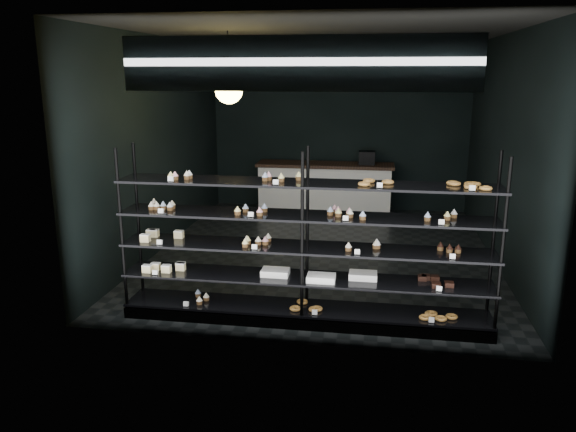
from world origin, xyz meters
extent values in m
cube|color=black|center=(0.00, 0.00, 0.01)|extent=(5.00, 6.00, 0.01)
cube|color=black|center=(0.00, 0.00, 3.20)|extent=(5.00, 6.00, 0.01)
cube|color=black|center=(0.00, 3.00, 1.60)|extent=(5.00, 0.01, 3.20)
cube|color=black|center=(0.00, -3.00, 1.60)|extent=(5.00, 0.01, 3.20)
cube|color=black|center=(-2.50, 0.00, 1.60)|extent=(0.01, 6.00, 3.20)
cube|color=black|center=(2.50, 0.00, 1.60)|extent=(0.01, 6.00, 3.20)
cube|color=black|center=(0.03, -2.45, 0.06)|extent=(4.00, 0.50, 0.12)
cylinder|color=black|center=(-1.94, -2.67, 0.99)|extent=(0.04, 0.04, 1.85)
cylinder|color=black|center=(-1.94, -2.23, 0.99)|extent=(0.04, 0.04, 1.85)
cylinder|color=black|center=(0.03, -2.67, 0.99)|extent=(0.04, 0.04, 1.85)
cylinder|color=black|center=(0.03, -2.23, 0.99)|extent=(0.04, 0.04, 1.85)
cylinder|color=black|center=(2.00, -2.67, 0.99)|extent=(0.04, 0.04, 1.85)
cylinder|color=black|center=(2.00, -2.23, 0.99)|extent=(0.04, 0.04, 1.85)
cube|color=black|center=(0.03, -2.45, 0.15)|extent=(4.00, 0.50, 0.03)
cube|color=black|center=(0.03, -2.45, 0.50)|extent=(4.00, 0.50, 0.02)
cube|color=black|center=(0.03, -2.45, 0.85)|extent=(4.00, 0.50, 0.02)
cube|color=black|center=(0.03, -2.45, 1.20)|extent=(4.00, 0.50, 0.02)
cube|color=black|center=(0.03, -2.45, 1.55)|extent=(4.00, 0.50, 0.02)
cube|color=white|center=(-1.32, -2.63, 1.59)|extent=(0.06, 0.04, 0.06)
cube|color=white|center=(-0.23, -2.63, 1.59)|extent=(0.06, 0.04, 0.06)
cube|color=white|center=(0.83, -2.63, 1.59)|extent=(0.05, 0.04, 0.06)
cube|color=white|center=(1.69, -2.63, 1.59)|extent=(0.06, 0.04, 0.06)
cube|color=white|center=(-1.51, -2.63, 1.24)|extent=(0.06, 0.04, 0.06)
cube|color=white|center=(-0.55, -2.63, 1.24)|extent=(0.05, 0.04, 0.06)
cube|color=white|center=(0.46, -2.63, 1.24)|extent=(0.06, 0.04, 0.06)
cube|color=white|center=(1.45, -2.63, 1.24)|extent=(0.06, 0.04, 0.06)
cube|color=white|center=(-1.55, -2.63, 0.89)|extent=(0.06, 0.04, 0.06)
cube|color=white|center=(-0.46, -2.63, 0.89)|extent=(0.06, 0.04, 0.06)
cube|color=white|center=(0.62, -2.63, 0.89)|extent=(0.05, 0.04, 0.06)
cube|color=white|center=(1.52, -2.63, 0.89)|extent=(0.06, 0.04, 0.06)
cube|color=white|center=(-1.57, -2.63, 0.54)|extent=(0.06, 0.04, 0.06)
cube|color=white|center=(1.43, -2.63, 0.54)|extent=(0.06, 0.04, 0.06)
cube|color=white|center=(-1.25, -2.63, 0.19)|extent=(0.06, 0.04, 0.06)
cube|color=white|center=(0.12, -2.63, 0.19)|extent=(0.05, 0.04, 0.06)
cube|color=white|center=(1.41, -2.63, 0.19)|extent=(0.06, 0.04, 0.06)
cube|color=#0C143E|center=(0.00, -2.92, 2.75)|extent=(3.20, 0.04, 0.45)
cube|color=white|center=(0.00, -2.94, 2.75)|extent=(3.30, 0.02, 0.50)
cylinder|color=black|center=(-1.17, -0.94, 2.90)|extent=(0.01, 0.01, 0.55)
sphere|color=#EFC453|center=(-1.17, -0.94, 2.45)|extent=(0.36, 0.36, 0.36)
cube|color=silver|center=(-0.22, 2.50, 0.46)|extent=(2.51, 0.60, 0.92)
cube|color=black|center=(-0.22, 2.50, 0.95)|extent=(2.61, 0.65, 0.06)
cube|color=black|center=(0.57, 2.50, 1.10)|extent=(0.30, 0.30, 0.25)
camera|label=1|loc=(0.75, -8.14, 2.67)|focal=35.00mm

